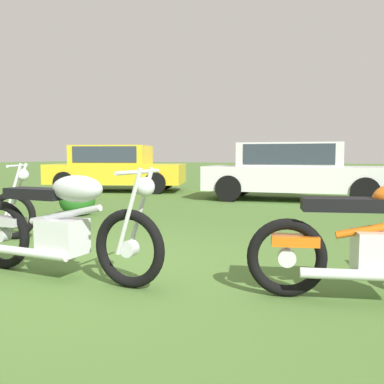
{
  "coord_description": "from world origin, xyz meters",
  "views": [
    {
      "loc": [
        2.75,
        -3.11,
        1.11
      ],
      "look_at": [
        0.49,
        1.19,
        0.69
      ],
      "focal_mm": 39.26,
      "sensor_mm": 36.0,
      "label": 1
    }
  ],
  "objects_px": {
    "car_yellow": "(115,166)",
    "car_white": "(293,168)",
    "shrub_low": "(77,200)",
    "motorcycle_silver": "(62,225)",
    "motorcycle_orange": "(383,240)"
  },
  "relations": [
    {
      "from": "car_white",
      "to": "shrub_low",
      "type": "bearing_deg",
      "value": -132.55
    },
    {
      "from": "shrub_low",
      "to": "motorcycle_silver",
      "type": "bearing_deg",
      "value": -48.82
    },
    {
      "from": "car_yellow",
      "to": "car_white",
      "type": "height_order",
      "value": "same"
    },
    {
      "from": "car_yellow",
      "to": "shrub_low",
      "type": "xyz_separation_m",
      "value": [
        2.78,
        -4.67,
        -0.5
      ]
    },
    {
      "from": "motorcycle_silver",
      "to": "motorcycle_orange",
      "type": "xyz_separation_m",
      "value": [
        2.62,
        0.67,
        -0.01
      ]
    },
    {
      "from": "car_yellow",
      "to": "car_white",
      "type": "xyz_separation_m",
      "value": [
        5.63,
        -0.05,
        0.0
      ]
    },
    {
      "from": "car_white",
      "to": "motorcycle_orange",
      "type": "bearing_deg",
      "value": -81.56
    },
    {
      "from": "motorcycle_orange",
      "to": "car_yellow",
      "type": "xyz_separation_m",
      "value": [
        -8.09,
        7.09,
        0.32
      ]
    },
    {
      "from": "motorcycle_silver",
      "to": "car_yellow",
      "type": "bearing_deg",
      "value": 122.17
    },
    {
      "from": "motorcycle_silver",
      "to": "car_white",
      "type": "xyz_separation_m",
      "value": [
        0.15,
        7.7,
        0.32
      ]
    },
    {
      "from": "motorcycle_silver",
      "to": "motorcycle_orange",
      "type": "height_order",
      "value": "same"
    },
    {
      "from": "motorcycle_silver",
      "to": "shrub_low",
      "type": "xyz_separation_m",
      "value": [
        -2.7,
        3.08,
        -0.19
      ]
    },
    {
      "from": "car_yellow",
      "to": "shrub_low",
      "type": "relative_size",
      "value": 6.67
    },
    {
      "from": "car_yellow",
      "to": "car_white",
      "type": "bearing_deg",
      "value": -22.75
    },
    {
      "from": "motorcycle_silver",
      "to": "car_white",
      "type": "relative_size",
      "value": 0.45
    }
  ]
}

